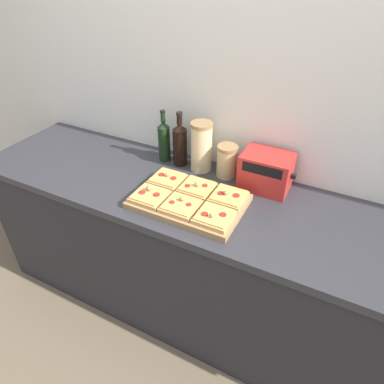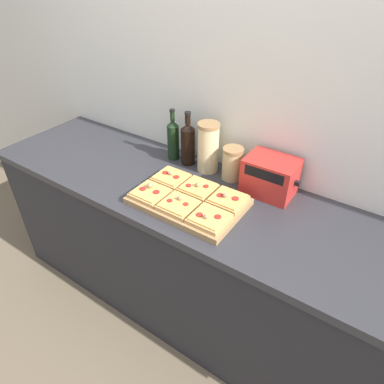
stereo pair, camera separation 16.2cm
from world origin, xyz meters
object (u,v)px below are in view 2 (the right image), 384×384
object	(u,v)px
grain_jar_tall	(208,147)
grain_jar_short	(232,163)
cutting_board	(188,201)
toaster_oven	(270,176)
olive_oil_bottle	(173,139)
wine_bottle	(188,143)

from	to	relation	value
grain_jar_tall	grain_jar_short	size ratio (longest dim) A/B	1.55
cutting_board	toaster_oven	size ratio (longest dim) A/B	1.93
olive_oil_bottle	wine_bottle	xyz separation A→B (m)	(0.10, -0.00, 0.00)
cutting_board	grain_jar_tall	xyz separation A→B (m)	(-0.09, 0.31, 0.12)
cutting_board	toaster_oven	world-z (taller)	toaster_oven
olive_oil_bottle	grain_jar_short	distance (m)	0.38
olive_oil_bottle	toaster_oven	size ratio (longest dim) A/B	1.11
olive_oil_bottle	grain_jar_tall	bearing A→B (deg)	0.00
cutting_board	grain_jar_short	world-z (taller)	grain_jar_short
cutting_board	wine_bottle	distance (m)	0.40
wine_bottle	cutting_board	bearing A→B (deg)	-54.97
wine_bottle	grain_jar_short	xyz separation A→B (m)	(0.28, 0.00, -0.04)
cutting_board	grain_jar_short	distance (m)	0.33
grain_jar_tall	toaster_oven	bearing A→B (deg)	-1.80
grain_jar_tall	olive_oil_bottle	bearing A→B (deg)	180.00
grain_jar_tall	grain_jar_short	bearing A→B (deg)	0.00
cutting_board	olive_oil_bottle	distance (m)	0.46
cutting_board	grain_jar_short	xyz separation A→B (m)	(0.06, 0.31, 0.07)
olive_oil_bottle	grain_jar_tall	world-z (taller)	olive_oil_bottle
grain_jar_tall	toaster_oven	world-z (taller)	grain_jar_tall
cutting_board	olive_oil_bottle	bearing A→B (deg)	135.66
olive_oil_bottle	toaster_oven	world-z (taller)	olive_oil_bottle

